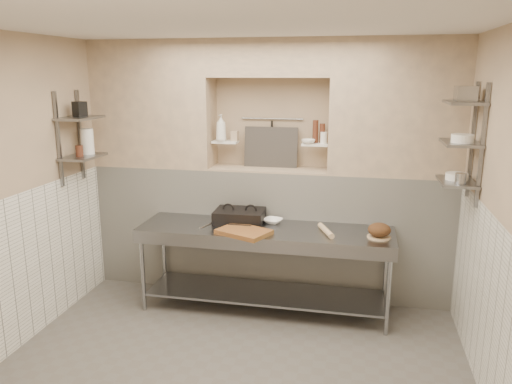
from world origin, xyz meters
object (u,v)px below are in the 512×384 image
(bread_loaf, at_px, (379,230))
(bottle_soap, at_px, (221,128))
(bowl_alcove, at_px, (308,141))
(prep_table, at_px, (265,252))
(rolling_pin, at_px, (326,231))
(cutting_board, at_px, (244,232))
(mixing_bowl, at_px, (273,221))
(jug_left, at_px, (87,141))
(panini_press, at_px, (240,216))

(bread_loaf, distance_m, bottle_soap, 2.02)
(bowl_alcove, bearing_deg, bread_loaf, -36.90)
(prep_table, distance_m, rolling_pin, 0.68)
(cutting_board, relative_size, bread_loaf, 2.22)
(cutting_board, xyz_separation_m, rolling_pin, (0.79, 0.19, 0.01))
(rolling_pin, height_order, bottle_soap, bottle_soap)
(bottle_soap, bearing_deg, mixing_bowl, -25.66)
(prep_table, distance_m, bottle_soap, 1.45)
(prep_table, bearing_deg, cutting_board, -128.38)
(jug_left, bearing_deg, bread_loaf, -0.38)
(jug_left, bearing_deg, mixing_bowl, 6.96)
(cutting_board, distance_m, bread_loaf, 1.31)
(bottle_soap, bearing_deg, rolling_pin, -23.96)
(rolling_pin, bearing_deg, bowl_alcove, 114.82)
(bowl_alcove, bearing_deg, rolling_pin, -65.18)
(prep_table, bearing_deg, rolling_pin, -2.17)
(prep_table, distance_m, mixing_bowl, 0.35)
(mixing_bowl, xyz_separation_m, jug_left, (-1.95, -0.24, 0.82))
(prep_table, height_order, bowl_alcove, bowl_alcove)
(cutting_board, bearing_deg, bowl_alcove, 53.95)
(panini_press, bearing_deg, rolling_pin, -12.50)
(bread_loaf, distance_m, bowl_alcove, 1.22)
(cutting_board, distance_m, mixing_bowl, 0.47)
(prep_table, bearing_deg, bread_loaf, -2.54)
(panini_press, height_order, bread_loaf, bread_loaf)
(prep_table, bearing_deg, panini_press, 153.77)
(cutting_board, bearing_deg, bottle_soap, 120.26)
(panini_press, xyz_separation_m, cutting_board, (0.13, -0.36, -0.05))
(jug_left, bearing_deg, bottle_soap, 22.70)
(cutting_board, height_order, jug_left, jug_left)
(panini_press, distance_m, jug_left, 1.79)
(panini_press, distance_m, bottle_soap, 1.01)
(rolling_pin, bearing_deg, cutting_board, -166.50)
(bottle_soap, bearing_deg, panini_press, -51.40)
(mixing_bowl, bearing_deg, rolling_pin, -22.01)
(bread_loaf, xyz_separation_m, bowl_alcove, (-0.77, 0.57, 0.76))
(prep_table, bearing_deg, mixing_bowl, 77.03)
(panini_press, xyz_separation_m, bread_loaf, (1.43, -0.20, 0.01))
(bottle_soap, bearing_deg, bread_loaf, -18.17)
(prep_table, relative_size, bowl_alcove, 17.87)
(panini_press, distance_m, bread_loaf, 1.45)
(mixing_bowl, height_order, bottle_soap, bottle_soap)
(panini_press, height_order, cutting_board, panini_press)
(rolling_pin, distance_m, bread_loaf, 0.52)
(bottle_soap, bearing_deg, prep_table, -41.00)
(cutting_board, bearing_deg, panini_press, 110.00)
(cutting_board, xyz_separation_m, mixing_bowl, (0.22, 0.42, 0.00))
(prep_table, xyz_separation_m, cutting_board, (-0.17, -0.21, 0.28))
(prep_table, height_order, cutting_board, cutting_board)
(bread_loaf, relative_size, bowl_alcove, 1.51)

